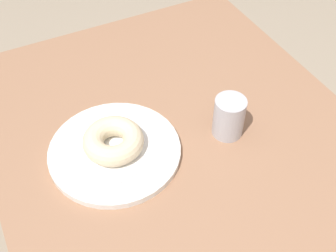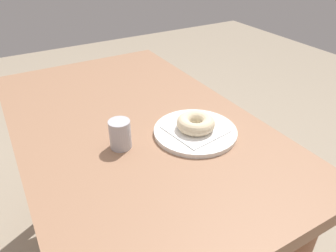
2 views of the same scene
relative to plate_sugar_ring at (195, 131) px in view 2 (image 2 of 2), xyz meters
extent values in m
cube|color=#976C4F|center=(-0.16, -0.12, -0.03)|extent=(1.09, 0.66, 0.04)
cylinder|color=#9B6448|center=(-0.62, -0.39, -0.38)|extent=(0.06, 0.06, 0.67)
cylinder|color=#9B6448|center=(-0.62, 0.15, -0.38)|extent=(0.06, 0.06, 0.67)
cylinder|color=white|center=(0.00, 0.00, 0.00)|extent=(0.23, 0.23, 0.01)
cube|color=white|center=(0.00, 0.00, 0.01)|extent=(0.16, 0.16, 0.00)
torus|color=beige|center=(0.00, 0.00, 0.03)|extent=(0.11, 0.11, 0.04)
cylinder|color=#B6B7BE|center=(-0.04, -0.20, 0.03)|extent=(0.06, 0.06, 0.08)
camera|label=1|loc=(-0.47, 0.13, 0.58)|focal=45.79mm
camera|label=2|loc=(0.60, -0.43, 0.48)|focal=33.75mm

